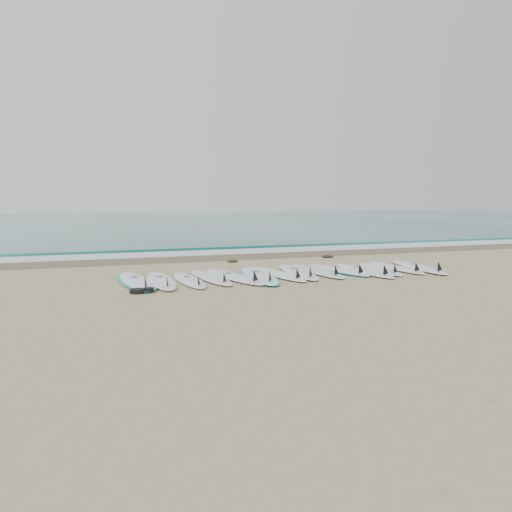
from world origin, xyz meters
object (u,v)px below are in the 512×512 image
object	(u,v)px
surfboard_7	(298,272)
surfboard_0	(137,281)
surfboard_13	(419,267)
leash_coil	(140,291)

from	to	relation	value
surfboard_7	surfboard_0	bearing A→B (deg)	-171.36
surfboard_13	leash_coil	world-z (taller)	surfboard_13
surfboard_7	surfboard_13	xyz separation A→B (m)	(3.35, -0.30, -0.00)
surfboard_7	leash_coil	distance (m)	4.14
surfboard_7	surfboard_13	bearing A→B (deg)	2.63
surfboard_13	leash_coil	distance (m)	7.37
surfboard_0	surfboard_7	size ratio (longest dim) A/B	1.00
surfboard_7	leash_coil	xyz separation A→B (m)	(-3.95, -1.24, -0.01)
surfboard_7	surfboard_13	distance (m)	3.37
surfboard_0	surfboard_13	size ratio (longest dim) A/B	1.01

